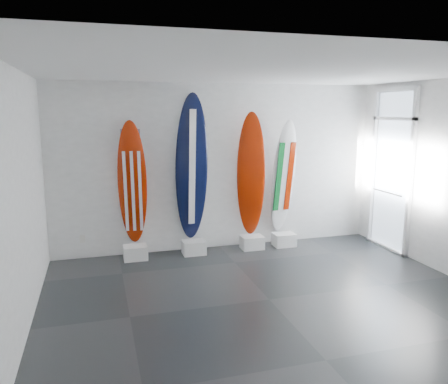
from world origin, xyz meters
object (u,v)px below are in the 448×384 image
object	(u,v)px
surfboard_usa	(132,184)
surfboard_swiss	(251,175)
surfboard_navy	(192,168)
surfboard_italy	(283,177)

from	to	relation	value
surfboard_usa	surfboard_swiss	distance (m)	2.13
surfboard_swiss	surfboard_navy	bearing A→B (deg)	-162.24
surfboard_navy	surfboard_swiss	distance (m)	1.11
surfboard_italy	surfboard_navy	bearing A→B (deg)	172.76
surfboard_swiss	surfboard_italy	size ratio (longest dim) A/B	1.06
surfboard_usa	surfboard_italy	world-z (taller)	surfboard_usa
surfboard_usa	surfboard_swiss	bearing A→B (deg)	8.62
surfboard_italy	surfboard_usa	bearing A→B (deg)	172.76
surfboard_usa	surfboard_italy	distance (m)	2.76
surfboard_navy	surfboard_italy	size ratio (longest dim) A/B	1.21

